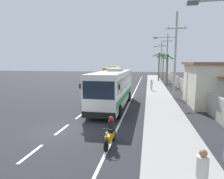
% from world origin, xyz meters
% --- Properties ---
extents(ground_plane, '(160.00, 160.00, 0.00)m').
position_xyz_m(ground_plane, '(0.00, 0.00, 0.00)').
color(ground_plane, '#28282D').
extents(sidewalk_kerb, '(3.20, 90.00, 0.14)m').
position_xyz_m(sidewalk_kerb, '(6.80, 10.00, 0.07)').
color(sidewalk_kerb, '#999993').
rests_on(sidewalk_kerb, ground).
extents(lane_markings, '(3.65, 71.00, 0.01)m').
position_xyz_m(lane_markings, '(2.08, 14.62, 0.00)').
color(lane_markings, white).
rests_on(lane_markings, ground).
extents(boundary_wall, '(0.24, 60.00, 1.81)m').
position_xyz_m(boundary_wall, '(10.60, 14.00, 0.90)').
color(boundary_wall, '#9E998E').
rests_on(boundary_wall, ground).
extents(coach_bus_foreground, '(3.00, 10.92, 3.73)m').
position_xyz_m(coach_bus_foreground, '(2.06, 7.57, 1.94)').
color(coach_bus_foreground, silver).
rests_on(coach_bus_foreground, ground).
extents(coach_bus_far_lane, '(3.05, 11.97, 3.58)m').
position_xyz_m(coach_bus_far_lane, '(-2.04, 31.00, 1.86)').
color(coach_bus_far_lane, gold).
rests_on(coach_bus_far_lane, ground).
extents(motorcycle_beside_bus, '(0.56, 1.96, 1.53)m').
position_xyz_m(motorcycle_beside_bus, '(3.55, -1.35, 0.63)').
color(motorcycle_beside_bus, black).
rests_on(motorcycle_beside_bus, ground).
extents(pedestrian_near_kerb, '(0.36, 0.36, 1.66)m').
position_xyz_m(pedestrian_near_kerb, '(5.93, 18.81, 1.01)').
color(pedestrian_near_kerb, beige).
rests_on(pedestrian_near_kerb, sidewalk_kerb).
extents(pedestrian_midwalk, '(0.36, 0.36, 1.63)m').
position_xyz_m(pedestrian_midwalk, '(7.07, -5.05, 1.00)').
color(pedestrian_midwalk, beige).
rests_on(pedestrian_midwalk, sidewalk_kerb).
extents(utility_pole_mid, '(3.75, 0.24, 10.08)m').
position_xyz_m(utility_pole_mid, '(8.40, 13.29, 5.33)').
color(utility_pole_mid, '#9E9E99').
rests_on(utility_pole_mid, ground).
extents(utility_pole_far, '(3.45, 0.24, 9.77)m').
position_xyz_m(utility_pole_far, '(8.81, 28.65, 5.18)').
color(utility_pole_far, '#9E9E99').
rests_on(utility_pole_far, ground).
extents(utility_pole_distant, '(1.97, 0.24, 10.06)m').
position_xyz_m(utility_pole_distant, '(8.78, 44.01, 5.22)').
color(utility_pole_distant, '#9E9E99').
rests_on(utility_pole_distant, ground).
extents(palm_nearest, '(3.50, 3.32, 6.49)m').
position_xyz_m(palm_nearest, '(7.73, 34.70, 4.71)').
color(palm_nearest, brown).
rests_on(palm_nearest, ground).
extents(palm_second, '(2.80, 2.76, 5.85)m').
position_xyz_m(palm_second, '(8.81, 26.53, 3.97)').
color(palm_second, brown).
rests_on(palm_second, ground).
extents(palm_third, '(2.93, 2.79, 6.57)m').
position_xyz_m(palm_third, '(8.95, 38.72, 4.94)').
color(palm_third, brown).
rests_on(palm_third, ground).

